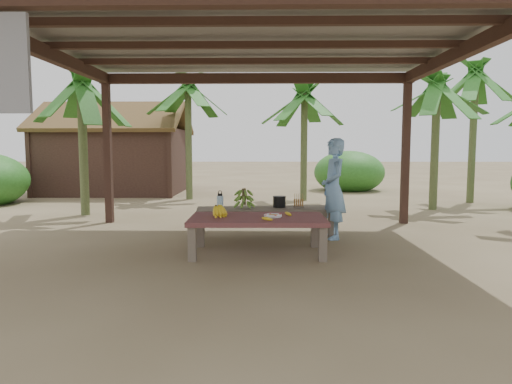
{
  "coord_description": "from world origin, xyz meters",
  "views": [
    {
      "loc": [
        0.15,
        -6.29,
        1.43
      ],
      "look_at": [
        0.04,
        0.13,
        0.8
      ],
      "focal_mm": 32.0,
      "sensor_mm": 36.0,
      "label": 1
    }
  ],
  "objects_px": {
    "bench": "(265,211)",
    "plate": "(273,216)",
    "water_flask": "(220,204)",
    "work_table": "(257,222)",
    "ripe_banana_bunch": "(216,210)",
    "cooking_pot": "(279,202)",
    "woman": "(333,189)"
  },
  "relations": [
    {
      "from": "woman",
      "to": "work_table",
      "type": "bearing_deg",
      "value": -54.87
    },
    {
      "from": "plate",
      "to": "cooking_pot",
      "type": "bearing_deg",
      "value": 84.58
    },
    {
      "from": "ripe_banana_bunch",
      "to": "water_flask",
      "type": "xyz_separation_m",
      "value": [
        0.03,
        0.21,
        0.05
      ]
    },
    {
      "from": "bench",
      "to": "woman",
      "type": "bearing_deg",
      "value": -17.92
    },
    {
      "from": "plate",
      "to": "water_flask",
      "type": "distance_m",
      "value": 0.78
    },
    {
      "from": "work_table",
      "to": "plate",
      "type": "relative_size",
      "value": 7.52
    },
    {
      "from": "water_flask",
      "to": "work_table",
      "type": "bearing_deg",
      "value": -25.16
    },
    {
      "from": "ripe_banana_bunch",
      "to": "water_flask",
      "type": "distance_m",
      "value": 0.22
    },
    {
      "from": "work_table",
      "to": "woman",
      "type": "distance_m",
      "value": 1.62
    },
    {
      "from": "bench",
      "to": "cooking_pot",
      "type": "height_order",
      "value": "cooking_pot"
    },
    {
      "from": "work_table",
      "to": "plate",
      "type": "distance_m",
      "value": 0.22
    },
    {
      "from": "ripe_banana_bunch",
      "to": "cooking_pot",
      "type": "relative_size",
      "value": 1.38
    },
    {
      "from": "water_flask",
      "to": "bench",
      "type": "bearing_deg",
      "value": 58.87
    },
    {
      "from": "bench",
      "to": "cooking_pot",
      "type": "distance_m",
      "value": 0.29
    },
    {
      "from": "ripe_banana_bunch",
      "to": "cooking_pot",
      "type": "distance_m",
      "value": 1.62
    },
    {
      "from": "woman",
      "to": "water_flask",
      "type": "bearing_deg",
      "value": -71.37
    },
    {
      "from": "cooking_pot",
      "to": "woman",
      "type": "xyz_separation_m",
      "value": [
        0.83,
        -0.32,
        0.25
      ]
    },
    {
      "from": "work_table",
      "to": "plate",
      "type": "bearing_deg",
      "value": -2.56
    },
    {
      "from": "work_table",
      "to": "bench",
      "type": "xyz_separation_m",
      "value": [
        0.11,
        1.29,
        -0.04
      ]
    },
    {
      "from": "plate",
      "to": "ripe_banana_bunch",
      "type": "bearing_deg",
      "value": 176.97
    },
    {
      "from": "ripe_banana_bunch",
      "to": "woman",
      "type": "relative_size",
      "value": 0.18
    },
    {
      "from": "woman",
      "to": "ripe_banana_bunch",
      "type": "bearing_deg",
      "value": -66.34
    },
    {
      "from": "ripe_banana_bunch",
      "to": "woman",
      "type": "bearing_deg",
      "value": 30.75
    },
    {
      "from": "ripe_banana_bunch",
      "to": "woman",
      "type": "distance_m",
      "value": 2.02
    },
    {
      "from": "work_table",
      "to": "cooking_pot",
      "type": "height_order",
      "value": "cooking_pot"
    },
    {
      "from": "bench",
      "to": "plate",
      "type": "bearing_deg",
      "value": -91.32
    },
    {
      "from": "water_flask",
      "to": "cooking_pot",
      "type": "height_order",
      "value": "water_flask"
    },
    {
      "from": "bench",
      "to": "ripe_banana_bunch",
      "type": "bearing_deg",
      "value": -123.54
    },
    {
      "from": "work_table",
      "to": "water_flask",
      "type": "relative_size",
      "value": 5.44
    },
    {
      "from": "plate",
      "to": "woman",
      "type": "height_order",
      "value": "woman"
    },
    {
      "from": "ripe_banana_bunch",
      "to": "plate",
      "type": "relative_size",
      "value": 1.18
    },
    {
      "from": "cooking_pot",
      "to": "woman",
      "type": "bearing_deg",
      "value": -21.21
    }
  ]
}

